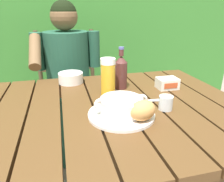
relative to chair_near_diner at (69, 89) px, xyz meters
The scene contains 13 objects.
dining_table 0.93m from the chair_near_diner, 81.00° to the right, with size 1.24×0.93×0.72m.
hedge_backdrop 0.93m from the chair_near_diner, 76.82° to the left, with size 3.59×0.80×2.53m.
chair_near_diner is the anchor object (origin of this frame).
person_eating 0.30m from the chair_near_diner, 90.86° to the right, with size 0.48×0.47×1.19m.
serving_plate 1.05m from the chair_near_diner, 80.35° to the right, with size 0.27×0.27×0.01m.
soup_bowl 1.06m from the chair_near_diner, 80.35° to the right, with size 0.22×0.17×0.07m.
bread_roll 1.14m from the chair_near_diner, 77.81° to the right, with size 0.13×0.11×0.08m.
beer_glass 0.85m from the chair_near_diner, 77.26° to the right, with size 0.07×0.07×0.18m.
beer_bottle 0.81m from the chair_near_diner, 69.64° to the right, with size 0.07×0.07×0.22m.
water_glass_small 1.10m from the chair_near_diner, 69.56° to the right, with size 0.06×0.06×0.06m.
butter_tub 0.95m from the chair_near_diner, 56.66° to the right, with size 0.11×0.08×0.06m.
table_knife 0.99m from the chair_near_diner, 70.13° to the right, with size 0.15×0.03×0.01m.
diner_bowl 0.60m from the chair_near_diner, 90.00° to the right, with size 0.14×0.14×0.06m.
Camera 1 is at (-0.19, -0.83, 1.12)m, focal length 33.72 mm.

